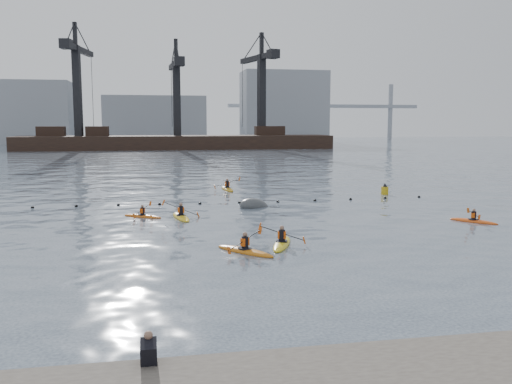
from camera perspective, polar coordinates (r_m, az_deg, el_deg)
ground at (r=19.77m, az=5.44°, el=-10.67°), size 400.00×400.00×0.00m
float_line at (r=41.32m, az=-3.87°, el=-1.15°), size 33.24×0.73×0.24m
barge_pier at (r=128.23m, az=-8.36°, el=5.35°), size 72.00×19.30×29.50m
skyline at (r=168.54m, az=-8.12°, el=8.30°), size 141.00×28.00×22.00m
kayaker_0 at (r=25.74m, az=-1.17°, el=-6.14°), size 2.72×3.14×1.21m
kayaker_1 at (r=27.27m, az=2.73°, el=-5.38°), size 2.29×3.54×1.24m
kayaker_2 at (r=35.98m, az=-11.86°, el=-2.46°), size 2.70×2.07×1.02m
kayaker_3 at (r=35.19m, az=-7.90°, el=-2.55°), size 2.43×3.59×1.38m
kayaker_4 at (r=36.04m, az=21.92°, el=-2.81°), size 2.28×2.74×1.12m
kayaker_5 at (r=49.61m, az=-3.05°, el=0.37°), size 2.49×3.70×1.29m
mooring_buoy at (r=39.46m, az=-0.19°, el=-1.57°), size 3.10×2.67×1.76m
nav_buoy at (r=47.54m, az=13.39°, el=0.16°), size 0.62×0.62×1.12m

